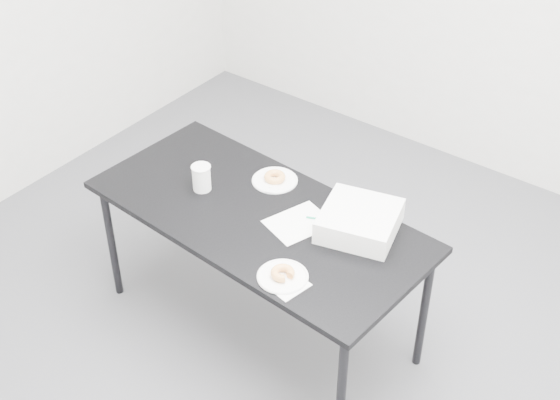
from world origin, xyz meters
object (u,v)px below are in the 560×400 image
Objects in this scene: table at (258,223)px; scorecard at (299,223)px; plate_near at (283,276)px; pen at (320,219)px; donut_near at (283,273)px; coffee_cup at (202,178)px; bakery_box at (359,221)px; donut_far at (275,177)px; plate_far at (275,180)px.

scorecard is (0.19, 0.05, 0.06)m from table.
pen is at bearing 102.83° from plate_near.
table is 13.09× the size of pen.
donut_near reaches higher than scorecard.
coffee_cup reaches higher than bakery_box.
bakery_box is (0.53, -0.08, 0.03)m from donut_far.
coffee_cup is 0.79m from bakery_box.
scorecard is 0.35m from plate_far.
coffee_cup is at bearing -132.40° from donut_far.
donut_near is 0.45× the size of plate_far.
plate_near reaches higher than scorecard.
coffee_cup reaches higher than plate_near.
coffee_cup is at bearing -132.40° from plate_far.
coffee_cup is (-0.68, 0.27, 0.06)m from plate_near.
plate_near is (0.35, -0.28, 0.06)m from table.
donut_far is at bearing 156.77° from bakery_box.
donut_far is 0.32× the size of bakery_box.
pen reaches higher than scorecard.
plate_near reaches higher than plate_far.
bakery_box is (0.53, -0.08, 0.05)m from plate_far.
plate_far is at bearing 164.57° from scorecard.
plate_near is at bearing -101.08° from pen.
table is at bearing -69.41° from donut_far.
table is 16.37× the size of donut_near.
scorecard is 0.35m from donut_far.
coffee_cup reaches higher than donut_near.
bakery_box is at bearing 13.49° from coffee_cup.
plate_near is at bearing -116.01° from bakery_box.
table is at bearing -177.25° from pen.
coffee_cup is at bearing 158.55° from donut_near.
coffee_cup reaches higher than pen.
scorecard is 2.61× the size of donut_far.
coffee_cup reaches higher than scorecard.
donut_far is (-0.28, 0.20, 0.02)m from scorecard.
donut_near reaches higher than table.
scorecard is 2.69× the size of donut_near.
donut_far reaches higher than pen.
donut_far is at bearing 129.94° from donut_near.
coffee_cup is at bearing 178.48° from bakery_box.
pen is at bearing 30.69° from table.
bakery_box is at bearing 44.85° from scorecard.
bakery_box is at bearing -10.43° from pen.
donut_far is 0.36m from coffee_cup.
bakery_box reaches higher than table.
pen is at bearing -18.95° from donut_far.
donut_near reaches higher than plate_far.
coffee_cup is at bearing -173.83° from table.
table is 0.48m from bakery_box.
donut_far is at bearing 90.00° from plate_far.
bakery_box is (0.09, 0.45, 0.05)m from plate_near.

